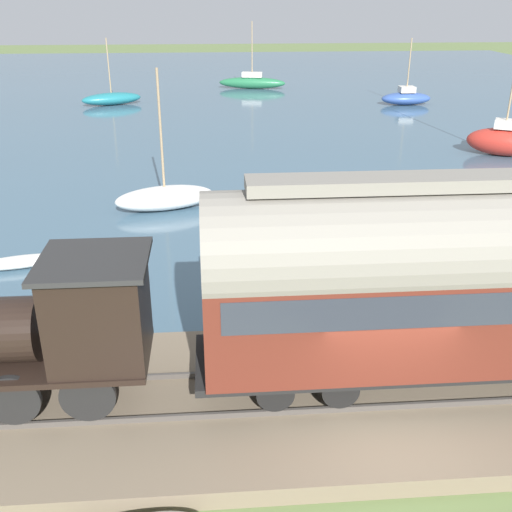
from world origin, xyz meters
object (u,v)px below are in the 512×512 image
object	(u,v)px
sailboat_green	(252,82)
sailboat_red	(503,140)
steam_locomotive	(32,326)
sailboat_blue	(406,98)
rowboat_mid_harbor	(339,208)
rowboat_far_out	(443,264)
passenger_coach	(456,276)
rowboat_off_pier	(20,262)
sailboat_teal	(112,99)
sailboat_white	(165,197)

from	to	relation	value
sailboat_green	sailboat_red	world-z (taller)	sailboat_red
steam_locomotive	sailboat_blue	world-z (taller)	sailboat_blue
sailboat_blue	rowboat_mid_harbor	world-z (taller)	sailboat_blue
sailboat_red	rowboat_far_out	world-z (taller)	sailboat_red
steam_locomotive	passenger_coach	bearing A→B (deg)	-90.00
sailboat_green	rowboat_off_pier	bearing A→B (deg)	176.66
rowboat_off_pier	sailboat_blue	bearing A→B (deg)	-50.38
sailboat_blue	sailboat_teal	bearing A→B (deg)	85.92
passenger_coach	sailboat_red	size ratio (longest dim) A/B	1.16
sailboat_green	sailboat_white	distance (m)	33.54
sailboat_blue	rowboat_far_out	bearing A→B (deg)	164.81
steam_locomotive	rowboat_off_pier	xyz separation A→B (m)	(7.70, 2.65, -2.03)
rowboat_mid_harbor	sailboat_white	bearing A→B (deg)	26.59
sailboat_red	rowboat_off_pier	world-z (taller)	sailboat_red
sailboat_white	rowboat_far_out	distance (m)	11.30
sailboat_green	sailboat_white	size ratio (longest dim) A/B	1.12
passenger_coach	sailboat_green	world-z (taller)	sailboat_green
sailboat_blue	rowboat_off_pier	distance (m)	36.07
sailboat_green	passenger_coach	bearing A→B (deg)	-167.55
sailboat_white	rowboat_far_out	bearing A→B (deg)	-141.74
sailboat_teal	sailboat_blue	bearing A→B (deg)	-115.65
passenger_coach	sailboat_blue	size ratio (longest dim) A/B	2.09
sailboat_red	steam_locomotive	bearing A→B (deg)	165.29
sailboat_green	sailboat_blue	world-z (taller)	sailboat_green
steam_locomotive	sailboat_white	distance (m)	13.27
steam_locomotive	rowboat_far_out	xyz separation A→B (m)	(6.29, -10.70, -1.93)
rowboat_far_out	sailboat_blue	bearing A→B (deg)	19.11
sailboat_green	rowboat_off_pier	distance (m)	39.72
sailboat_white	sailboat_teal	xyz separation A→B (m)	(25.20, 5.65, -0.00)
sailboat_white	rowboat_off_pier	distance (m)	6.88
rowboat_far_out	passenger_coach	bearing A→B (deg)	-166.59
sailboat_red	sailboat_teal	world-z (taller)	sailboat_red
sailboat_teal	steam_locomotive	bearing A→B (deg)	164.58
sailboat_red	sailboat_green	bearing A→B (deg)	53.10
passenger_coach	rowboat_off_pier	xyz separation A→B (m)	(7.70, 10.92, -2.79)
steam_locomotive	rowboat_mid_harbor	bearing A→B (deg)	-35.76
rowboat_off_pier	rowboat_far_out	bearing A→B (deg)	-109.51
sailboat_green	sailboat_white	bearing A→B (deg)	-178.60
rowboat_mid_harbor	rowboat_far_out	xyz separation A→B (m)	(-5.63, -2.11, 0.03)
passenger_coach	sailboat_green	bearing A→B (deg)	0.84
sailboat_red	sailboat_blue	world-z (taller)	sailboat_red
passenger_coach	sailboat_blue	bearing A→B (deg)	-16.37
sailboat_green	sailboat_red	xyz separation A→B (m)	(-25.59, -11.68, 0.24)
steam_locomotive	rowboat_off_pier	size ratio (longest dim) A/B	1.85
rowboat_mid_harbor	rowboat_far_out	bearing A→B (deg)	146.49
sailboat_red	sailboat_teal	xyz separation A→B (m)	(17.79, 23.28, -0.33)
passenger_coach	rowboat_far_out	distance (m)	7.26
sailboat_red	rowboat_mid_harbor	distance (m)	13.71
sailboat_red	rowboat_far_out	xyz separation A→B (m)	(-14.18, 8.58, -0.53)
sailboat_blue	sailboat_red	bearing A→B (deg)	-178.87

